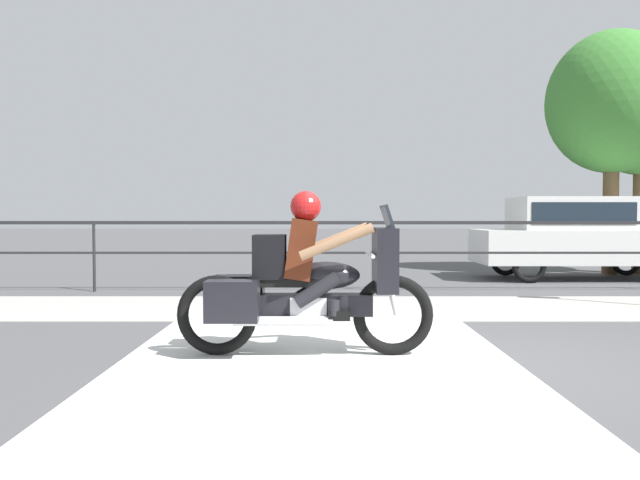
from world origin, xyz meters
TOP-DOWN VIEW (x-y plane):
  - ground_plane at (0.00, 0.00)m, footprint 120.00×120.00m
  - sidewalk_band at (0.00, 3.40)m, footprint 44.00×2.40m
  - crosswalk_band at (-1.19, -0.20)m, footprint 3.58×6.00m
  - fence_railing at (-0.00, 5.32)m, footprint 36.00×0.05m
  - motorcycle at (-1.32, 0.36)m, footprint 2.42×0.76m
  - parked_car at (4.18, 7.48)m, footprint 4.31×1.69m
  - tree_behind_sign at (5.40, 8.59)m, footprint 2.89×2.89m

SIDE VIEW (x-z plane):
  - ground_plane at x=0.00m, z-range 0.00..0.00m
  - crosswalk_band at x=-1.19m, z-range 0.00..0.01m
  - sidewalk_band at x=0.00m, z-range 0.00..0.01m
  - motorcycle at x=-1.32m, z-range -0.09..1.47m
  - parked_car at x=4.18m, z-range 0.10..1.81m
  - fence_railing at x=0.00m, z-range 0.35..1.58m
  - tree_behind_sign at x=5.40m, z-range 1.11..6.58m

